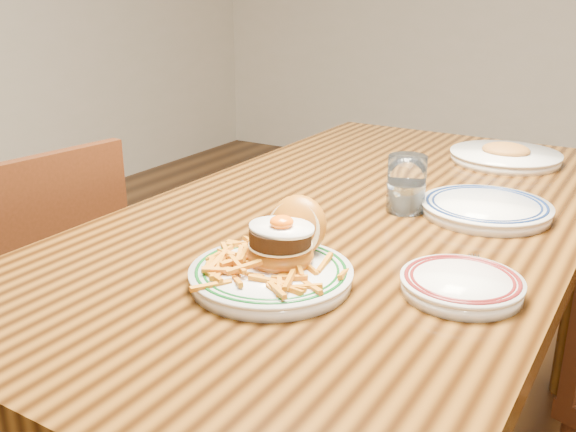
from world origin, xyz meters
The scene contains 7 objects.
table centered at (0.00, 0.00, 0.66)m, with size 0.85×1.60×0.75m.
chair_left centered at (-0.68, -0.33, 0.46)m, with size 0.45×0.45×0.86m.
main_plate centered at (0.03, -0.37, 0.78)m, with size 0.25×0.26×0.12m.
side_plate centered at (0.29, -0.27, 0.77)m, with size 0.18×0.20×0.03m.
rear_plate centered at (0.23, 0.10, 0.77)m, with size 0.26×0.26×0.03m.
water_glass centered at (0.08, 0.04, 0.80)m, with size 0.08×0.08×0.12m.
far_plate centered at (0.16, 0.54, 0.77)m, with size 0.28×0.28×0.05m.
Camera 1 is at (0.52, -1.14, 1.19)m, focal length 40.00 mm.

